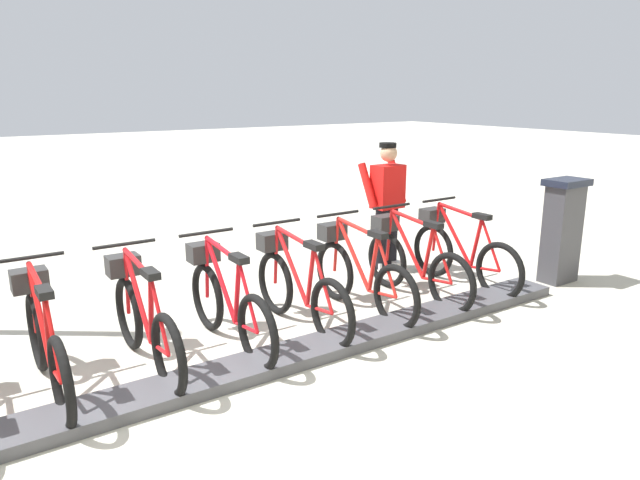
% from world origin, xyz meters
% --- Properties ---
extents(ground_plane, '(60.00, 60.00, 0.00)m').
position_xyz_m(ground_plane, '(0.00, 0.00, 0.00)').
color(ground_plane, '#B7B3A3').
extents(dock_rail_base, '(0.44, 8.47, 0.10)m').
position_xyz_m(dock_rail_base, '(0.00, 0.00, 0.05)').
color(dock_rail_base, '#47474C').
rests_on(dock_rail_base, ground).
extents(payment_kiosk, '(0.36, 0.52, 1.28)m').
position_xyz_m(payment_kiosk, '(0.05, -4.78, 0.67)').
color(payment_kiosk, '#38383D').
rests_on(payment_kiosk, ground).
extents(bike_docked_0, '(1.72, 0.54, 1.02)m').
position_xyz_m(bike_docked_0, '(0.63, -3.64, 0.43)').
color(bike_docked_0, black).
rests_on(bike_docked_0, ground).
extents(bike_docked_1, '(1.72, 0.54, 1.02)m').
position_xyz_m(bike_docked_1, '(0.63, -2.87, 0.43)').
color(bike_docked_1, black).
rests_on(bike_docked_1, ground).
extents(bike_docked_2, '(1.72, 0.54, 1.02)m').
position_xyz_m(bike_docked_2, '(0.63, -2.10, 0.43)').
color(bike_docked_2, black).
rests_on(bike_docked_2, ground).
extents(bike_docked_3, '(1.72, 0.54, 1.02)m').
position_xyz_m(bike_docked_3, '(0.63, -1.33, 0.43)').
color(bike_docked_3, black).
rests_on(bike_docked_3, ground).
extents(bike_docked_4, '(1.72, 0.54, 1.02)m').
position_xyz_m(bike_docked_4, '(0.63, -0.57, 0.43)').
color(bike_docked_4, black).
rests_on(bike_docked_4, ground).
extents(bike_docked_5, '(1.72, 0.54, 1.02)m').
position_xyz_m(bike_docked_5, '(0.63, 0.20, 0.43)').
color(bike_docked_5, black).
rests_on(bike_docked_5, ground).
extents(bike_docked_6, '(1.72, 0.54, 1.02)m').
position_xyz_m(bike_docked_6, '(0.63, 0.97, 0.43)').
color(bike_docked_6, black).
rests_on(bike_docked_6, ground).
extents(worker_near_rack, '(0.47, 0.64, 1.66)m').
position_xyz_m(worker_near_rack, '(1.67, -3.36, 0.91)').
color(worker_near_rack, white).
rests_on(worker_near_rack, ground).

